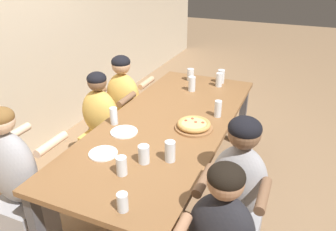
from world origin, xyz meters
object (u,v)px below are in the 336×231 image
(drinking_glass_a, at_px, (170,152))
(drinking_glass_j, at_px, (190,75))
(diner_far_center, at_px, (102,131))
(drinking_glass_g, at_px, (221,77))
(empty_plate_a, at_px, (124,132))
(drinking_glass_d, at_px, (122,167))
(drinking_glass_h, at_px, (218,109))
(drinking_glass_i, at_px, (192,85))
(drinking_glass_b, at_px, (144,155))
(diner_far_left, at_px, (19,191))
(drinking_glass_f, at_px, (219,81))
(empty_plate_b, at_px, (103,153))
(diner_near_midleft, at_px, (236,203))
(diner_far_midright, at_px, (124,111))
(drinking_glass_c, at_px, (114,116))
(pizza_board_main, at_px, (194,125))
(drinking_glass_e, at_px, (123,203))

(drinking_glass_a, distance_m, drinking_glass_j, 1.57)
(diner_far_center, bearing_deg, drinking_glass_g, 48.83)
(empty_plate_a, height_order, drinking_glass_d, drinking_glass_d)
(drinking_glass_h, distance_m, drinking_glass_i, 0.61)
(drinking_glass_j, bearing_deg, drinking_glass_b, -171.22)
(diner_far_left, xyz_separation_m, diner_far_center, (1.03, 0.00, -0.04))
(drinking_glass_g, bearing_deg, drinking_glass_f, -175.88)
(empty_plate_b, relative_size, diner_near_midleft, 0.17)
(empty_plate_b, height_order, diner_far_midright, diner_far_midright)
(drinking_glass_f, xyz_separation_m, drinking_glass_j, (0.05, 0.33, -0.01))
(drinking_glass_a, relative_size, drinking_glass_d, 1.17)
(drinking_glass_c, bearing_deg, drinking_glass_a, -116.32)
(drinking_glass_f, height_order, drinking_glass_g, same)
(pizza_board_main, xyz_separation_m, drinking_glass_b, (-0.57, 0.15, 0.02))
(drinking_glass_f, bearing_deg, diner_far_center, 135.17)
(drinking_glass_a, relative_size, drinking_glass_h, 1.01)
(drinking_glass_f, bearing_deg, drinking_glass_b, 176.85)
(drinking_glass_d, bearing_deg, diner_near_midleft, -68.30)
(empty_plate_b, xyz_separation_m, drinking_glass_h, (0.89, -0.57, 0.07))
(pizza_board_main, height_order, drinking_glass_j, drinking_glass_j)
(drinking_glass_a, relative_size, drinking_glass_c, 1.02)
(diner_far_midright, bearing_deg, empty_plate_a, -59.08)
(empty_plate_a, height_order, drinking_glass_c, drinking_glass_c)
(drinking_glass_d, bearing_deg, diner_far_center, 41.15)
(drinking_glass_h, bearing_deg, drinking_glass_b, 162.90)
(drinking_glass_g, relative_size, drinking_glass_i, 0.97)
(drinking_glass_j, distance_m, diner_near_midleft, 1.76)
(drinking_glass_f, xyz_separation_m, diner_far_center, (-0.89, 0.89, -0.34))
(drinking_glass_e, relative_size, drinking_glass_g, 0.75)
(empty_plate_b, bearing_deg, diner_far_left, 124.24)
(empty_plate_b, relative_size, drinking_glass_f, 1.38)
(drinking_glass_a, distance_m, diner_far_center, 1.17)
(drinking_glass_h, distance_m, diner_far_midright, 1.14)
(drinking_glass_i, relative_size, diner_far_left, 0.13)
(empty_plate_b, bearing_deg, drinking_glass_h, -32.79)
(drinking_glass_b, relative_size, drinking_glass_d, 1.01)
(drinking_glass_a, distance_m, diner_far_left, 1.09)
(drinking_glass_f, distance_m, diner_far_center, 1.30)
(drinking_glass_j, bearing_deg, diner_near_midleft, -150.10)
(drinking_glass_f, height_order, diner_near_midleft, diner_near_midleft)
(pizza_board_main, relative_size, diner_far_left, 0.26)
(diner_far_midright, bearing_deg, diner_near_midleft, -34.83)
(drinking_glass_b, xyz_separation_m, diner_far_left, (-0.36, 0.80, -0.29))
(drinking_glass_e, bearing_deg, drinking_glass_h, -7.13)
(empty_plate_b, bearing_deg, pizza_board_main, -37.55)
(drinking_glass_e, distance_m, drinking_glass_h, 1.33)
(drinking_glass_g, bearing_deg, drinking_glass_d, 175.44)
(empty_plate_b, xyz_separation_m, diner_far_left, (-0.34, 0.49, -0.24))
(diner_far_left, bearing_deg, drinking_glass_c, 66.86)
(drinking_glass_c, relative_size, diner_near_midleft, 0.12)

